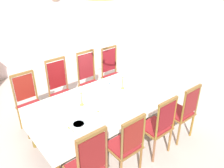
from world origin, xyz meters
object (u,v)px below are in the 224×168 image
Objects in this scene: chair_south_b at (126,144)px; bowl_far_right at (108,81)px; chair_south_a at (88,165)px; chair_north_a at (29,102)px; chair_north_c at (90,80)px; spoon_primary at (70,128)px; candlestick_west at (81,98)px; chair_north_b at (61,89)px; bowl_near_right at (106,109)px; chair_north_d at (113,73)px; bowl_near_left at (79,125)px; candlestick_east at (123,82)px; dining_table at (104,100)px; chair_south_d at (182,111)px; soup_tureen at (110,89)px; bowl_far_left at (52,102)px; spoon_secondary at (99,112)px; chair_south_c at (158,125)px.

bowl_far_right is at bearing 61.87° from chair_south_b.
chair_south_a is 1.88m from chair_north_a.
chair_north_c is 1.83m from spoon_primary.
chair_south_b is at bearing -82.92° from candlestick_west.
chair_south_a is 1.11× the size of chair_south_b.
bowl_near_right is (0.09, -1.30, 0.19)m from chair_north_b.
chair_north_d is at bearing 44.53° from chair_south_a.
bowl_near_right is (0.73, -1.30, 0.22)m from chair_north_a.
bowl_near_left is (-0.43, 0.52, 0.24)m from chair_south_b.
chair_north_b is at bearing 128.36° from candlestick_east.
bowl_near_left is 1.39m from bowl_far_right.
chair_south_d is (0.96, -0.94, -0.14)m from dining_table.
chair_south_b is 0.63m from bowl_near_right.
chair_south_b is 1.09m from soup_tureen.
dining_table is 0.97m from spoon_primary.
candlestick_east is (-0.53, 0.94, 0.35)m from chair_south_d.
chair_south_b is 5.66× the size of bowl_near_right.
bowl_far_left is 0.82m from spoon_secondary.
chair_north_c reaches higher than spoon_primary.
bowl_near_left reaches higher than spoon_primary.
spoon_secondary is (-0.03, -1.28, 0.17)m from chair_north_b.
chair_south_a is 1.05× the size of chair_north_a.
dining_table is 0.87m from bowl_near_left.
chair_north_b is at bearing 58.61° from spoon_primary.
chair_north_d is 2.28m from spoon_primary.
candlestick_east is at bearing -0.00° from soup_tureen.
chair_north_c is (0.00, 1.88, 0.04)m from chair_south_c.
candlestick_east is (1.39, -0.94, 0.34)m from chair_north_a.
chair_north_a is 1.47m from soup_tureen.
chair_south_b is 3.07× the size of candlestick_west.
bowl_near_right is at bearing 134.91° from chair_south_c.
bowl_near_right is (0.09, 0.58, 0.24)m from chair_south_b.
candlestick_east is 0.76m from bowl_near_right.
bowl_far_left is at bearing 107.10° from chair_north_a.
chair_south_a reaches higher than candlestick_west.
dining_table is at bearing 69.65° from chair_north_c.
soup_tureen reaches higher than dining_table.
chair_north_a is 0.92× the size of chair_north_c.
chair_south_d is (0.61, 0.00, -0.00)m from chair_south_c.
candlestick_west is 0.43m from bowl_near_right.
dining_table is at bearing 44.61° from chair_south_a.
chair_south_a reaches higher than bowl_near_right.
chair_south_b is 1.51m from bowl_far_right.
candlestick_west is 0.86m from candlestick_east.
bowl_far_right is at bearing 24.64° from candlestick_west.
chair_north_a is at bearing 135.62° from chair_south_d.
candlestick_east is at bearing -16.51° from bowl_far_left.
chair_south_a reaches higher than spoon_primary.
bowl_far_left is (-1.13, 1.30, 0.23)m from chair_south_c.
chair_south_b is at bearing -70.39° from bowl_far_left.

